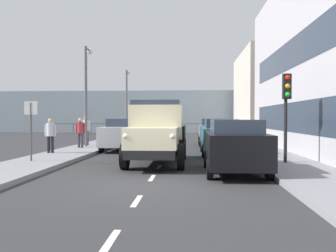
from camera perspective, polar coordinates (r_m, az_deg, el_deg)
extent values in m
plane|color=#2D2D30|center=(20.77, 0.47, -3.62)|extent=(80.00, 80.00, 0.00)
cube|color=gray|center=(21.03, 13.30, -3.39)|extent=(2.36, 39.91, 0.15)
cube|color=gray|center=(21.54, -12.05, -3.28)|extent=(2.36, 39.91, 0.15)
cube|color=silver|center=(5.58, -8.99, -17.28)|extent=(0.12, 1.10, 0.01)
cube|color=silver|center=(8.02, -4.86, -11.50)|extent=(0.12, 1.10, 0.01)
cube|color=silver|center=(10.94, -2.50, -8.05)|extent=(0.12, 1.10, 0.01)
cube|color=silver|center=(13.32, -1.37, -6.37)|extent=(0.12, 1.10, 0.01)
cube|color=silver|center=(15.83, -0.55, -5.15)|extent=(0.12, 1.10, 0.01)
cube|color=silver|center=(18.43, 0.05, -4.24)|extent=(0.12, 1.10, 0.01)
cube|color=silver|center=(21.14, 0.53, -3.53)|extent=(0.12, 1.10, 0.01)
cube|color=silver|center=(23.34, 0.83, -3.07)|extent=(0.12, 1.10, 0.01)
cube|color=silver|center=(26.14, 1.14, -2.61)|extent=(0.12, 1.10, 0.01)
cube|color=silver|center=(28.50, 1.35, -2.28)|extent=(0.12, 1.10, 0.01)
cube|color=silver|center=(31.09, 1.55, -1.99)|extent=(0.12, 1.10, 0.01)
cube|color=silver|center=(33.54, 1.71, -1.75)|extent=(0.12, 1.10, 0.01)
cube|color=silver|center=(35.92, 1.84, -1.54)|extent=(0.12, 1.10, 0.01)
cube|color=silver|center=(38.52, 1.96, -1.35)|extent=(0.12, 1.10, 0.01)
cube|color=#2D3847|center=(15.17, 21.80, 1.28)|extent=(0.08, 22.74, 1.40)
cube|color=#2D3847|center=(15.47, 21.90, 12.46)|extent=(0.08, 22.74, 1.40)
cube|color=beige|center=(36.84, 17.62, 4.64)|extent=(8.29, 11.76, 7.95)
cube|color=#84939E|center=(43.64, 2.17, 2.23)|extent=(80.00, 0.80, 5.00)
cylinder|color=#4C5156|center=(42.04, 21.48, -0.41)|extent=(0.08, 0.08, 1.20)
cylinder|color=#4C5156|center=(41.48, 18.84, -0.41)|extent=(0.08, 0.08, 1.20)
cylinder|color=#4C5156|center=(41.00, 16.15, -0.41)|extent=(0.08, 0.08, 1.20)
cylinder|color=#4C5156|center=(40.62, 13.39, -0.41)|extent=(0.08, 0.08, 1.20)
cylinder|color=#4C5156|center=(40.33, 10.59, -0.41)|extent=(0.08, 0.08, 1.20)
cylinder|color=#4C5156|center=(40.14, 7.75, -0.41)|extent=(0.08, 0.08, 1.20)
cylinder|color=#4C5156|center=(40.05, 4.90, -0.40)|extent=(0.08, 0.08, 1.20)
cylinder|color=#4C5156|center=(40.05, 2.03, -0.40)|extent=(0.08, 0.08, 1.20)
cylinder|color=#4C5156|center=(40.16, -0.82, -0.39)|extent=(0.08, 0.08, 1.20)
cylinder|color=#4C5156|center=(40.37, -3.65, -0.39)|extent=(0.08, 0.08, 1.20)
cylinder|color=#4C5156|center=(40.67, -6.45, -0.38)|extent=(0.08, 0.08, 1.20)
cylinder|color=#4C5156|center=(41.07, -9.19, -0.37)|extent=(0.08, 0.08, 1.20)
cylinder|color=#4C5156|center=(41.56, -11.88, -0.37)|extent=(0.08, 0.08, 1.20)
cylinder|color=#4C5156|center=(42.15, -14.50, -0.36)|extent=(0.08, 0.08, 1.20)
cylinder|color=#4C5156|center=(42.81, -17.05, -0.35)|extent=(0.08, 0.08, 1.20)
cube|color=#4C5156|center=(40.04, 2.03, 0.34)|extent=(28.00, 0.08, 0.08)
cube|color=black|center=(14.26, -1.68, -3.45)|extent=(1.64, 5.60, 0.30)
cube|color=beige|center=(12.39, -2.49, -1.85)|extent=(1.72, 1.90, 0.70)
cube|color=silver|center=(11.50, -2.97, -2.24)|extent=(1.16, 0.08, 0.56)
sphere|color=white|center=(11.43, 0.69, -1.61)|extent=(0.20, 0.20, 0.20)
sphere|color=white|center=(11.60, -6.58, -1.58)|extent=(0.20, 0.20, 0.20)
cube|color=beige|center=(13.87, -1.82, 0.86)|extent=(1.93, 1.34, 1.15)
cube|color=#2D3847|center=(13.88, -1.82, 2.82)|extent=(1.78, 1.23, 0.56)
cube|color=#2D2319|center=(15.58, -1.22, -2.20)|extent=(2.10, 2.80, 0.16)
cube|color=black|center=(15.51, 2.50, -1.04)|extent=(0.08, 2.80, 0.56)
cube|color=black|center=(15.68, -4.89, -1.01)|extent=(0.08, 2.80, 0.56)
cylinder|color=black|center=(12.54, 2.01, -4.79)|extent=(0.24, 0.90, 0.90)
cylinder|color=black|center=(12.75, -6.74, -4.70)|extent=(0.24, 0.90, 0.90)
cylinder|color=black|center=(15.75, 2.35, -3.55)|extent=(0.24, 0.90, 0.90)
cylinder|color=black|center=(15.91, -4.63, -3.51)|extent=(0.24, 0.90, 0.90)
cube|color=black|center=(11.98, 10.29, -3.42)|extent=(1.79, 4.10, 1.00)
cube|color=#2D3847|center=(11.75, 10.41, -0.04)|extent=(1.47, 2.25, 0.42)
cylinder|color=black|center=(13.23, 5.97, -5.14)|extent=(0.18, 0.60, 0.60)
cylinder|color=black|center=(13.40, 13.28, -5.08)|extent=(0.18, 0.60, 0.60)
cylinder|color=black|center=(10.71, 6.51, -6.65)|extent=(0.18, 0.60, 0.60)
cylinder|color=black|center=(10.93, 15.51, -6.54)|extent=(0.18, 0.60, 0.60)
cube|color=#1E6670|center=(17.91, 8.10, -1.86)|extent=(1.75, 4.59, 1.00)
cube|color=#2D3847|center=(17.68, 8.16, 0.40)|extent=(1.43, 2.52, 0.42)
cylinder|color=black|center=(19.32, 5.31, -3.11)|extent=(0.18, 0.60, 0.60)
cylinder|color=black|center=(19.43, 10.22, -3.10)|extent=(0.18, 0.60, 0.60)
cylinder|color=black|center=(16.48, 5.59, -3.86)|extent=(0.18, 0.60, 0.60)
cylinder|color=black|center=(16.62, 11.33, -3.84)|extent=(0.18, 0.60, 0.60)
cube|color=slate|center=(24.02, 6.98, -1.06)|extent=(1.76, 3.94, 1.00)
cube|color=#2D3847|center=(23.80, 7.01, 0.63)|extent=(1.44, 2.17, 0.42)
cylinder|color=black|center=(25.23, 4.92, -2.08)|extent=(0.18, 0.60, 0.60)
cylinder|color=black|center=(25.32, 8.71, -2.08)|extent=(0.18, 0.60, 0.60)
cylinder|color=black|center=(22.79, 5.05, -2.44)|extent=(0.18, 0.60, 0.60)
cylinder|color=black|center=(22.89, 9.24, -2.43)|extent=(0.18, 0.60, 0.60)
cube|color=#B7BABF|center=(20.25, -6.85, -1.49)|extent=(1.89, 4.54, 1.00)
cube|color=#2D3847|center=(20.43, -6.75, 0.53)|extent=(1.55, 2.50, 0.42)
cylinder|color=black|center=(18.75, -4.93, -3.24)|extent=(0.18, 0.60, 0.60)
cylinder|color=black|center=(19.10, -10.28, -3.17)|extent=(0.18, 0.60, 0.60)
cylinder|color=black|center=(21.53, -3.81, -2.65)|extent=(0.18, 0.60, 0.60)
cylinder|color=black|center=(21.83, -8.49, -2.61)|extent=(0.18, 0.60, 0.60)
cube|color=maroon|center=(25.78, -4.57, -0.89)|extent=(1.74, 4.38, 1.00)
cube|color=#2D3847|center=(25.96, -4.51, 0.69)|extent=(1.43, 2.41, 0.42)
cylinder|color=black|center=(24.35, -3.10, -2.20)|extent=(0.18, 0.60, 0.60)
cylinder|color=black|center=(24.60, -6.93, -2.17)|extent=(0.18, 0.60, 0.60)
cylinder|color=black|center=(27.04, -2.42, -1.85)|extent=(0.18, 0.60, 0.60)
cylinder|color=black|center=(27.27, -5.88, -1.83)|extent=(0.18, 0.60, 0.60)
cube|color=#B21E1E|center=(31.15, -3.13, -0.51)|extent=(1.89, 4.66, 1.00)
cube|color=#2D3847|center=(31.33, -3.09, 0.79)|extent=(1.55, 2.56, 0.42)
cylinder|color=black|center=(29.64, -1.74, -1.57)|extent=(0.18, 0.60, 0.60)
cylinder|color=black|center=(29.86, -5.18, -1.56)|extent=(0.18, 0.60, 0.60)
cylinder|color=black|center=(32.51, -1.26, -1.32)|extent=(0.18, 0.60, 0.60)
cylinder|color=black|center=(32.71, -4.40, -1.31)|extent=(0.18, 0.60, 0.60)
cylinder|color=black|center=(17.89, -17.50, -2.75)|extent=(0.14, 0.14, 0.77)
cylinder|color=black|center=(17.95, -18.04, -2.74)|extent=(0.14, 0.14, 0.77)
cylinder|color=silver|center=(17.89, -17.78, -0.53)|extent=(0.34, 0.34, 0.61)
cylinder|color=silver|center=(17.81, -17.13, -0.63)|extent=(0.09, 0.09, 0.56)
cylinder|color=silver|center=(17.97, -18.44, -0.63)|extent=(0.09, 0.09, 0.56)
sphere|color=tan|center=(17.88, -17.79, 0.78)|extent=(0.21, 0.21, 0.21)
cylinder|color=#383342|center=(20.56, -13.19, -2.20)|extent=(0.14, 0.14, 0.78)
cylinder|color=#383342|center=(20.61, -13.67, -2.19)|extent=(0.14, 0.14, 0.78)
cylinder|color=maroon|center=(20.56, -13.44, -0.26)|extent=(0.34, 0.34, 0.62)
cylinder|color=maroon|center=(20.49, -12.85, -0.34)|extent=(0.09, 0.09, 0.57)
cylinder|color=maroon|center=(20.62, -14.02, -0.34)|extent=(0.09, 0.09, 0.57)
sphere|color=tan|center=(20.55, -13.45, 0.90)|extent=(0.21, 0.21, 0.21)
cylinder|color=#383342|center=(22.54, -12.39, -1.81)|extent=(0.14, 0.14, 0.85)
cylinder|color=#383342|center=(22.59, -12.83, -1.80)|extent=(0.14, 0.14, 0.85)
cylinder|color=silver|center=(22.53, -12.62, 0.12)|extent=(0.34, 0.34, 0.67)
cylinder|color=silver|center=(22.47, -12.08, 0.03)|extent=(0.09, 0.09, 0.62)
cylinder|color=silver|center=(22.60, -13.15, 0.04)|extent=(0.09, 0.09, 0.62)
sphere|color=tan|center=(22.53, -12.62, 1.26)|extent=(0.23, 0.23, 0.23)
cylinder|color=black|center=(13.98, 17.77, 1.11)|extent=(0.12, 0.12, 3.20)
cube|color=black|center=(13.89, 17.95, 5.86)|extent=(0.28, 0.24, 0.90)
sphere|color=red|center=(13.80, 18.08, 7.14)|extent=(0.18, 0.18, 0.18)
sphere|color=orange|center=(13.77, 18.07, 5.90)|extent=(0.18, 0.18, 0.18)
sphere|color=green|center=(13.75, 18.06, 4.65)|extent=(0.18, 0.18, 0.18)
cylinder|color=#59595B|center=(21.53, -12.62, 4.52)|extent=(0.16, 0.16, 5.71)
cylinder|color=#59595B|center=(22.29, -12.32, 11.54)|extent=(0.10, 0.90, 0.10)
sphere|color=silver|center=(22.71, -12.00, 11.22)|extent=(0.32, 0.32, 0.32)
cylinder|color=#59595B|center=(32.68, -6.44, 3.54)|extent=(0.16, 0.16, 5.84)
cylinder|color=#59595B|center=(33.35, -6.31, 8.36)|extent=(0.10, 0.90, 0.10)
sphere|color=silver|center=(33.79, -6.18, 8.18)|extent=(0.32, 0.32, 0.32)
cylinder|color=#4C4C4C|center=(14.78, -20.48, -0.84)|extent=(0.07, 0.07, 2.20)
cube|color=silver|center=(14.77, -20.51, 2.65)|extent=(0.50, 0.04, 0.50)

